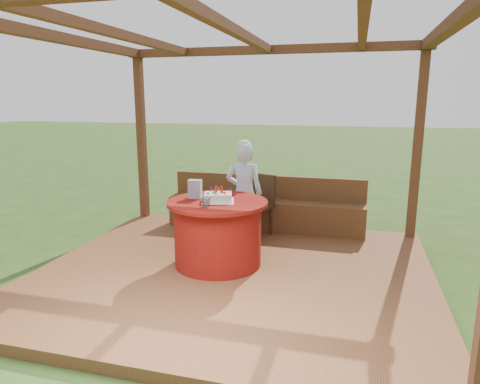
# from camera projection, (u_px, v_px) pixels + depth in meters

# --- Properties ---
(ground) EXTENTS (60.00, 60.00, 0.00)m
(ground) POSITION_uv_depth(u_px,v_px,m) (234.00, 279.00, 5.04)
(ground) COLOR #274416
(ground) RESTS_ON ground
(deck) EXTENTS (4.50, 4.00, 0.12)m
(deck) POSITION_uv_depth(u_px,v_px,m) (234.00, 274.00, 5.03)
(deck) COLOR brown
(deck) RESTS_ON ground
(pergola) EXTENTS (4.50, 4.00, 2.72)m
(pergola) POSITION_uv_depth(u_px,v_px,m) (234.00, 67.00, 4.53)
(pergola) COLOR brown
(pergola) RESTS_ON deck
(bench) EXTENTS (3.00, 0.42, 0.80)m
(bench) POSITION_uv_depth(u_px,v_px,m) (265.00, 211.00, 6.58)
(bench) COLOR brown
(bench) RESTS_ON deck
(table) EXTENTS (1.19, 1.19, 0.79)m
(table) POSITION_uv_depth(u_px,v_px,m) (218.00, 232.00, 5.11)
(table) COLOR maroon
(table) RESTS_ON deck
(chair) EXTENTS (0.57, 0.57, 0.89)m
(chair) POSITION_uv_depth(u_px,v_px,m) (257.00, 202.00, 6.22)
(chair) COLOR #32200F
(chair) RESTS_ON deck
(elderly_woman) EXTENTS (0.53, 0.38, 1.43)m
(elderly_woman) POSITION_uv_depth(u_px,v_px,m) (244.00, 192.00, 5.87)
(elderly_woman) COLOR #A4C8F4
(elderly_woman) RESTS_ON deck
(birthday_cake) EXTENTS (0.45, 0.45, 0.17)m
(birthday_cake) POSITION_uv_depth(u_px,v_px,m) (218.00, 197.00, 5.00)
(birthday_cake) COLOR white
(birthday_cake) RESTS_ON table
(gift_bag) EXTENTS (0.17, 0.12, 0.22)m
(gift_bag) POSITION_uv_depth(u_px,v_px,m) (195.00, 189.00, 5.15)
(gift_bag) COLOR #D589B8
(gift_bag) RESTS_ON table
(drinking_glass) EXTENTS (0.12, 0.12, 0.09)m
(drinking_glass) POSITION_uv_depth(u_px,v_px,m) (206.00, 202.00, 4.75)
(drinking_glass) COLOR white
(drinking_glass) RESTS_ON table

